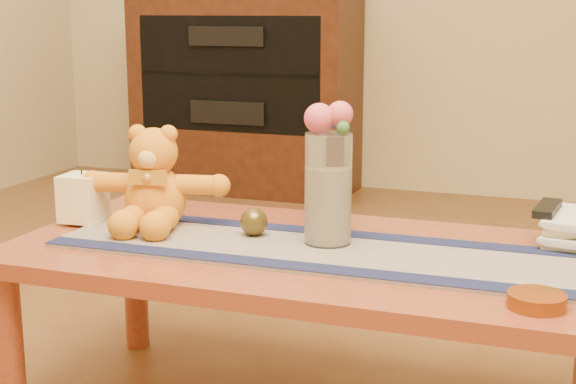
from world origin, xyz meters
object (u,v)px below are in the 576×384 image
(glass_vase, at_px, (328,189))
(bronze_ball, at_px, (254,222))
(teddy_bear, at_px, (155,178))
(amber_dish, at_px, (537,301))
(tv_remote, at_px, (547,208))
(pillar_candle, at_px, (83,198))
(book_bottom, at_px, (546,238))

(glass_vase, distance_m, bronze_ball, 0.21)
(teddy_bear, bearing_deg, amber_dish, -28.10)
(teddy_bear, xyz_separation_m, tv_remote, (0.94, 0.19, -0.04))
(teddy_bear, xyz_separation_m, pillar_candle, (-0.20, -0.03, -0.06))
(tv_remote, bearing_deg, glass_vase, -151.16)
(tv_remote, xyz_separation_m, amber_dish, (0.01, -0.47, -0.07))
(pillar_candle, xyz_separation_m, tv_remote, (1.14, 0.22, 0.02))
(pillar_candle, bearing_deg, bronze_ball, 1.78)
(pillar_candle, xyz_separation_m, amber_dish, (1.15, -0.25, -0.05))
(bronze_ball, relative_size, amber_dish, 0.61)
(pillar_candle, distance_m, tv_remote, 1.16)
(tv_remote, bearing_deg, book_bottom, 90.00)
(teddy_bear, relative_size, book_bottom, 1.60)
(pillar_candle, relative_size, book_bottom, 0.54)
(pillar_candle, bearing_deg, tv_remote, 10.76)
(pillar_candle, xyz_separation_m, bronze_ball, (0.47, 0.01, -0.03))
(glass_vase, height_order, tv_remote, glass_vase)
(bronze_ball, bearing_deg, pillar_candle, -178.22)
(glass_vase, bearing_deg, tv_remote, 23.01)
(book_bottom, xyz_separation_m, tv_remote, (-0.00, -0.01, 0.07))
(teddy_bear, height_order, amber_dish, teddy_bear)
(book_bottom, xyz_separation_m, amber_dish, (0.01, -0.48, 0.00))
(teddy_bear, height_order, pillar_candle, teddy_bear)
(pillar_candle, relative_size, tv_remote, 0.76)
(pillar_candle, bearing_deg, teddy_bear, 8.15)
(teddy_bear, distance_m, book_bottom, 0.97)
(bronze_ball, distance_m, tv_remote, 0.70)
(amber_dish, bearing_deg, glass_vase, 151.82)
(bronze_ball, relative_size, tv_remote, 0.42)
(book_bottom, relative_size, tv_remote, 1.39)
(teddy_bear, bearing_deg, book_bottom, 0.06)
(bronze_ball, bearing_deg, teddy_bear, 177.16)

